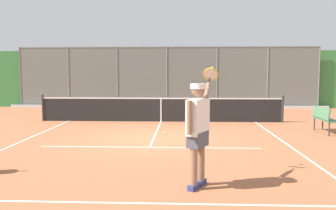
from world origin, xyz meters
TOP-DOWN VIEW (x-y plane):
  - ground_plane at (0.00, 0.00)m, footprint 60.00×60.00m
  - court_line_markings at (0.00, 1.50)m, footprint 7.56×8.64m
  - fence_backdrop at (-0.00, -9.42)m, footprint 19.44×1.37m
  - tennis_net at (0.00, -3.54)m, footprint 9.72×0.09m
  - tennis_player at (-1.13, 4.28)m, footprint 0.66×1.40m
  - tennis_ball_mid_court at (-0.30, -0.74)m, footprint 0.07×0.07m
  - courtside_bench at (-5.50, -1.24)m, footprint 0.40×1.30m

SIDE VIEW (x-z plane):
  - ground_plane at x=0.00m, z-range 0.00..0.00m
  - court_line_markings at x=0.00m, z-range 0.00..0.01m
  - tennis_ball_mid_court at x=-0.30m, z-range 0.00..0.07m
  - tennis_net at x=0.00m, z-range -0.04..1.03m
  - courtside_bench at x=-5.50m, z-range 0.09..0.93m
  - tennis_player at x=-1.13m, z-range 0.03..2.12m
  - fence_backdrop at x=0.00m, z-range -0.11..3.25m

